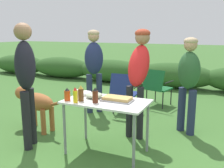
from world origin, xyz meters
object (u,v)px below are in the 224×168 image
bbq_sauce_bottle (95,96)px  mustard_bottle (75,95)px  mixing_bowl (94,95)px  standing_person_in_navy_coat (139,69)px  dog (35,102)px  hot_sauce_bottle (67,95)px  standing_person_in_olive_jacket (26,74)px  standing_person_in_red_jacket (189,76)px  beer_bottle (81,93)px  paper_cup_stack (80,94)px  standing_person_with_beanie (94,62)px  camp_chair_near_hedge (124,91)px  folding_table (106,106)px  camp_chair_green_behind_table (157,86)px  plate_stack (84,94)px  food_tray (117,99)px

bbq_sauce_bottle → mustard_bottle: mustard_bottle is taller
mixing_bowl → bbq_sauce_bottle: size_ratio=1.14×
mixing_bowl → standing_person_in_navy_coat: bearing=60.5°
mixing_bowl → dog: (-1.24, 0.20, -0.31)m
hot_sauce_bottle → bbq_sauce_bottle: (0.39, 0.06, 0.01)m
standing_person_in_olive_jacket → standing_person_in_red_jacket: bearing=-75.7°
beer_bottle → mustard_bottle: bearing=-101.8°
paper_cup_stack → standing_person_with_beanie: (-0.64, 1.57, 0.22)m
mixing_bowl → camp_chair_near_hedge: 1.63m
mustard_bottle → folding_table: bearing=37.4°
standing_person_in_red_jacket → camp_chair_green_behind_table: standing_person_in_red_jacket is taller
standing_person_in_navy_coat → dog: size_ratio=1.61×
plate_stack → standing_person_in_olive_jacket: standing_person_in_olive_jacket is taller
plate_stack → folding_table: bearing=-17.9°
mixing_bowl → dog: bearing=170.9°
standing_person_in_navy_coat → plate_stack: bearing=-130.2°
folding_table → plate_stack: (-0.42, 0.14, 0.10)m
mixing_bowl → standing_person_in_navy_coat: 0.86m
mustard_bottle → camp_chair_near_hedge: mustard_bottle is taller
food_tray → hot_sauce_bottle: bearing=-157.3°
plate_stack → camp_chair_green_behind_table: 2.35m
bbq_sauce_bottle → standing_person_in_olive_jacket: standing_person_in_olive_jacket is taller
plate_stack → mixing_bowl: 0.22m
mixing_bowl → hot_sauce_bottle: 0.37m
plate_stack → standing_person_in_red_jacket: bearing=39.2°
standing_person_in_navy_coat → camp_chair_green_behind_table: (-0.13, 1.66, -0.61)m
paper_cup_stack → camp_chair_near_hedge: size_ratio=0.16×
plate_stack → standing_person_in_olive_jacket: size_ratio=0.12×
bbq_sauce_bottle → dog: bbq_sauce_bottle is taller
beer_bottle → standing_person_in_navy_coat: (0.48, 0.90, 0.24)m
plate_stack → standing_person_in_olive_jacket: (-0.67, -0.42, 0.30)m
mustard_bottle → standing_person_in_red_jacket: (1.19, 1.43, 0.10)m
paper_cup_stack → camp_chair_green_behind_table: paper_cup_stack is taller
standing_person_in_olive_jacket → dog: 0.88m
dog → standing_person_in_olive_jacket: bearing=-138.4°
folding_table → beer_bottle: size_ratio=5.25×
paper_cup_stack → camp_chair_near_hedge: 1.76m
hot_sauce_bottle → camp_chair_green_behind_table: hot_sauce_bottle is taller
food_tray → dog: size_ratio=0.39×
paper_cup_stack → standing_person_in_navy_coat: bearing=57.2°
mustard_bottle → standing_person_in_red_jacket: 1.86m
mixing_bowl → mustard_bottle: mustard_bottle is taller
folding_table → bbq_sauce_bottle: bbq_sauce_bottle is taller
food_tray → mustard_bottle: size_ratio=1.99×
paper_cup_stack → standing_person_with_beanie: size_ratio=0.08×
food_tray → camp_chair_green_behind_table: size_ratio=0.49×
folding_table → beer_bottle: 0.38m
bbq_sauce_bottle → standing_person_with_beanie: standing_person_with_beanie is taller
bbq_sauce_bottle → standing_person_with_beanie: size_ratio=0.12×
paper_cup_stack → standing_person_in_olive_jacket: standing_person_in_olive_jacket is taller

